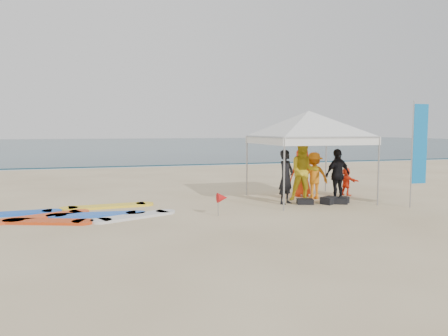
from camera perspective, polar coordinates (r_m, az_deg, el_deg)
The scene contains 14 objects.
ground at distance 10.58m, azimuth -0.18°, elevation -7.80°, with size 120.00×120.00×0.00m, color beige.
ocean at distance 69.99m, azimuth -14.34°, elevation 3.01°, with size 160.00×84.00×0.08m, color #0C2633.
shoreline_foam at distance 28.34m, azimuth -10.72°, elevation 0.21°, with size 160.00×1.20×0.01m, color silver.
person_black_a at distance 13.92m, azimuth 8.11°, elevation -1.17°, with size 0.62×0.41×1.71m, color black.
person_yellow at distance 14.59m, azimuth 10.40°, elevation -0.42°, with size 0.95×0.74×1.96m, color gold.
person_orange_a at distance 15.12m, azimuth 11.66°, elevation -0.98°, with size 1.02×0.59×1.58m, color orange.
person_black_b at distance 14.92m, azimuth 14.62°, elevation -0.86°, with size 1.01×0.42×1.72m, color black.
person_orange_b at distance 15.58m, azimuth 10.15°, elevation -0.57°, with size 0.83×0.54×1.69m, color #FF4216.
person_seated at distance 16.22m, azimuth 15.67°, elevation -1.69°, with size 0.93×0.30×1.00m, color #FF3916.
canopy_tent at distance 14.75m, azimuth 11.02°, elevation 7.30°, with size 4.50×4.50×3.39m.
feather_flag at distance 14.32m, azimuth 24.11°, elevation 2.72°, with size 0.54×0.04×3.20m.
marker_pennant at distance 11.91m, azimuth -0.22°, elevation -3.92°, with size 0.28×0.28×0.64m.
gear_pile at distance 14.27m, azimuth 13.33°, elevation -4.18°, with size 1.77×0.80×0.22m.
surfboard_spread at distance 12.69m, azimuth -19.56°, elevation -5.76°, with size 5.62×2.76×0.07m.
Camera 1 is at (-2.94, -9.89, 2.35)m, focal length 35.00 mm.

